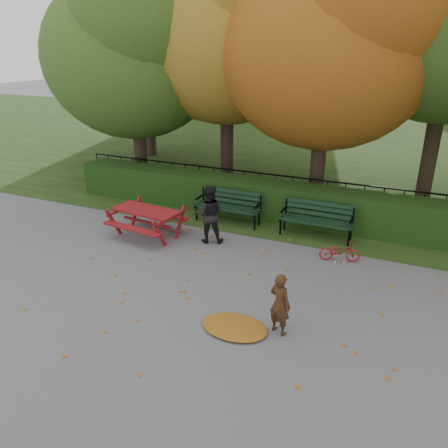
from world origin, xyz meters
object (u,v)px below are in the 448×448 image
at_px(bench_left, 229,204).
at_px(tree_c, 340,31).
at_px(tree_f, 147,11).
at_px(bench_right, 317,217).
at_px(child, 280,304).
at_px(picnic_table, 146,215).
at_px(bicycle, 340,251).
at_px(tree_a, 137,44).
at_px(adult, 209,214).
at_px(tree_b, 235,12).

bearing_deg(bench_left, tree_c, 46.64).
distance_m(tree_f, bench_left, 9.56).
distance_m(bench_right, child, 4.23).
relative_size(picnic_table, bicycle, 2.02).
distance_m(tree_f, bicycle, 12.48).
xyz_separation_m(tree_a, adult, (3.96, -3.25, -3.80)).
bearing_deg(tree_b, bench_right, -40.67).
height_order(picnic_table, child, child).
relative_size(bench_right, child, 1.62).
relative_size(tree_f, bench_left, 5.10).
bearing_deg(bench_left, picnic_table, -131.44).
height_order(tree_a, tree_b, tree_b).
bearing_deg(tree_a, tree_b, 23.05).
relative_size(tree_a, tree_b, 0.85).
bearing_deg(bicycle, child, 156.73).
xyz_separation_m(bench_left, bench_right, (2.40, 0.00, 0.00)).
bearing_deg(picnic_table, bench_right, 29.75).
height_order(bench_right, child, child).
height_order(tree_c, adult, tree_c).
bearing_deg(adult, picnic_table, -9.44).
relative_size(tree_b, tree_f, 0.96).
xyz_separation_m(picnic_table, adult, (1.58, 0.34, 0.16)).
height_order(tree_a, bench_left, tree_a).
xyz_separation_m(tree_c, child, (0.60, -6.48, -4.27)).
xyz_separation_m(tree_a, child, (6.62, -6.10, -3.96)).
xyz_separation_m(picnic_table, bicycle, (4.70, 0.57, -0.32)).
distance_m(tree_b, tree_c, 3.42).
distance_m(tree_a, tree_f, 4.31).
relative_size(tree_a, bench_right, 4.16).
xyz_separation_m(tree_a, picnic_table, (2.38, -3.59, -3.96)).
distance_m(tree_b, picnic_table, 6.80).
relative_size(tree_b, adult, 6.09).
distance_m(bench_right, bicycle, 1.42).
height_order(tree_a, bench_right, tree_a).
xyz_separation_m(tree_b, bicycle, (4.33, -4.19, -5.17)).
bearing_deg(child, tree_f, -27.60).
distance_m(bench_left, bicycle, 3.40).
distance_m(tree_a, tree_c, 6.04).
xyz_separation_m(tree_a, bench_left, (3.89, -1.88, -4.00)).
bearing_deg(tree_f, tree_a, -62.02).
relative_size(bench_right, bicycle, 2.02).
distance_m(tree_a, adult, 6.38).
bearing_deg(child, tree_c, -63.61).
relative_size(tree_b, picnic_table, 4.87).
distance_m(bench_left, bench_right, 2.40).
xyz_separation_m(tree_f, picnic_table, (4.32, -7.25, -5.14)).
height_order(tree_c, bicycle, tree_c).
relative_size(bench_left, adult, 1.25).
distance_m(picnic_table, adult, 1.62).
relative_size(tree_c, picnic_table, 4.43).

